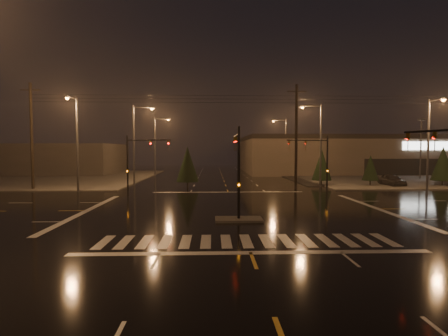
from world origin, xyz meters
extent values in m
plane|color=black|center=(0.00, 0.00, 0.00)|extent=(140.00, 140.00, 0.00)
cube|color=#484640|center=(30.00, 30.00, 0.06)|extent=(36.00, 36.00, 0.12)
cube|color=#484640|center=(-30.00, 30.00, 0.06)|extent=(36.00, 36.00, 0.12)
cube|color=#484640|center=(0.00, -4.00, 0.07)|extent=(3.00, 1.60, 0.15)
cube|color=beige|center=(0.00, -9.00, 0.01)|extent=(15.00, 2.60, 0.01)
cube|color=beige|center=(0.00, -11.00, 0.01)|extent=(16.00, 0.50, 0.01)
cube|color=beige|center=(0.00, 11.00, 0.01)|extent=(16.00, 0.50, 0.01)
cube|color=black|center=(35.00, 28.00, 0.04)|extent=(50.00, 24.00, 0.08)
cube|color=brown|center=(35.00, 46.00, 3.50)|extent=(60.00, 28.00, 7.00)
cube|color=black|center=(35.00, 46.00, 6.80)|extent=(60.20, 28.20, 0.80)
cube|color=white|center=(35.00, 31.90, 5.20)|extent=(9.00, 0.20, 1.40)
cube|color=black|center=(35.00, 31.95, 1.60)|extent=(22.00, 0.15, 2.80)
cube|color=#3B3734|center=(-35.00, 42.00, 2.80)|extent=(30.00, 18.00, 5.60)
cylinder|color=black|center=(0.00, -4.00, 3.00)|extent=(0.18, 0.18, 6.00)
cylinder|color=black|center=(0.00, -1.75, 5.50)|extent=(0.12, 4.50, 0.12)
imported|color=#594707|center=(0.00, 0.27, 5.45)|extent=(0.16, 0.20, 1.00)
cube|color=#594707|center=(0.00, -4.00, 2.30)|extent=(0.25, 0.18, 0.35)
cylinder|color=black|center=(10.50, 10.50, 3.00)|extent=(0.18, 0.18, 6.00)
cylinder|color=black|center=(8.15, 9.64, 5.50)|extent=(4.74, 1.82, 0.12)
imported|color=#594707|center=(6.04, 8.88, 5.45)|extent=(0.24, 0.22, 1.00)
cube|color=#594707|center=(10.50, 10.50, 2.30)|extent=(0.25, 0.18, 0.35)
cylinder|color=black|center=(-10.50, 10.50, 3.00)|extent=(0.18, 0.18, 6.00)
cylinder|color=black|center=(-8.15, 9.64, 5.50)|extent=(4.74, 1.82, 0.12)
imported|color=#594707|center=(-6.04, 8.88, 5.45)|extent=(0.24, 0.22, 1.00)
cube|color=#594707|center=(-10.50, 10.50, 2.30)|extent=(0.25, 0.18, 0.35)
cylinder|color=black|center=(9.82, -8.62, 5.50)|extent=(1.48, 3.80, 0.12)
imported|color=#594707|center=(9.20, -6.93, 5.45)|extent=(0.22, 0.24, 1.00)
cylinder|color=#38383A|center=(-11.50, 18.00, 5.00)|extent=(0.24, 0.24, 10.00)
cylinder|color=#38383A|center=(-10.30, 18.00, 9.80)|extent=(2.40, 0.14, 0.14)
cube|color=#38383A|center=(-9.20, 18.00, 9.75)|extent=(0.70, 0.30, 0.18)
sphere|color=orange|center=(-9.20, 18.00, 9.62)|extent=(0.32, 0.32, 0.32)
cylinder|color=#38383A|center=(-11.50, 34.00, 5.00)|extent=(0.24, 0.24, 10.00)
cylinder|color=#38383A|center=(-10.30, 34.00, 9.80)|extent=(2.40, 0.14, 0.14)
cube|color=#38383A|center=(-9.20, 34.00, 9.75)|extent=(0.70, 0.30, 0.18)
sphere|color=orange|center=(-9.20, 34.00, 9.62)|extent=(0.32, 0.32, 0.32)
cylinder|color=#38383A|center=(11.50, 16.00, 5.00)|extent=(0.24, 0.24, 10.00)
cylinder|color=#38383A|center=(10.30, 16.00, 9.80)|extent=(2.40, 0.14, 0.14)
cube|color=#38383A|center=(9.20, 16.00, 9.75)|extent=(0.70, 0.30, 0.18)
sphere|color=orange|center=(9.20, 16.00, 9.62)|extent=(0.32, 0.32, 0.32)
cylinder|color=#38383A|center=(11.50, 36.00, 5.00)|extent=(0.24, 0.24, 10.00)
cylinder|color=#38383A|center=(10.30, 36.00, 9.80)|extent=(2.40, 0.14, 0.14)
cube|color=#38383A|center=(9.20, 36.00, 9.75)|extent=(0.70, 0.30, 0.18)
sphere|color=orange|center=(9.20, 36.00, 9.62)|extent=(0.32, 0.32, 0.32)
cylinder|color=#38383A|center=(-16.00, 11.50, 5.00)|extent=(0.24, 0.24, 10.00)
cylinder|color=#38383A|center=(-16.00, 10.30, 9.80)|extent=(0.14, 2.40, 0.14)
cube|color=#38383A|center=(-16.00, 9.20, 9.75)|extent=(0.30, 0.70, 0.18)
sphere|color=orange|center=(-16.00, 9.20, 9.62)|extent=(0.32, 0.32, 0.32)
cylinder|color=#38383A|center=(22.00, 11.50, 5.00)|extent=(0.24, 0.24, 10.00)
cylinder|color=#38383A|center=(22.00, 10.30, 9.80)|extent=(0.14, 2.40, 0.14)
cube|color=#38383A|center=(22.00, 9.20, 9.75)|extent=(0.30, 0.70, 0.18)
sphere|color=orange|center=(22.00, 9.20, 9.62)|extent=(0.32, 0.32, 0.32)
cylinder|color=black|center=(-22.00, 14.00, 6.00)|extent=(0.32, 0.32, 12.00)
cube|color=black|center=(-22.00, 14.00, 11.20)|extent=(2.20, 0.12, 0.12)
cylinder|color=black|center=(8.00, 14.00, 6.00)|extent=(0.32, 0.32, 12.00)
cube|color=black|center=(8.00, 14.00, 11.20)|extent=(2.20, 0.12, 0.12)
cylinder|color=black|center=(12.11, 17.42, 0.35)|extent=(0.18, 0.18, 0.70)
cone|color=black|center=(12.11, 17.42, 2.63)|extent=(2.47, 2.47, 3.86)
cylinder|color=black|center=(18.14, 16.97, 0.35)|extent=(0.18, 0.18, 0.70)
cone|color=black|center=(18.14, 16.97, 2.27)|extent=(2.01, 2.01, 3.14)
cylinder|color=black|center=(26.99, 16.35, 0.35)|extent=(0.18, 0.18, 0.70)
cone|color=black|center=(26.99, 16.35, 2.83)|extent=(2.72, 2.72, 4.25)
cylinder|color=black|center=(-4.65, 15.83, 0.35)|extent=(0.18, 0.18, 0.70)
cone|color=black|center=(-4.65, 15.83, 2.80)|extent=(2.69, 2.69, 4.21)
imported|color=black|center=(20.74, 16.68, 0.76)|extent=(1.93, 4.54, 1.53)
camera|label=1|loc=(-1.67, -26.04, 4.53)|focal=28.00mm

